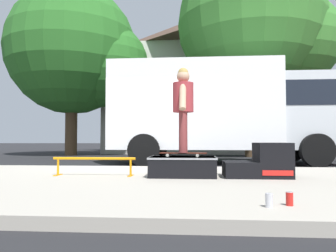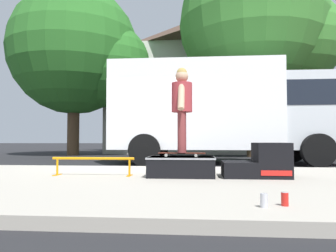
% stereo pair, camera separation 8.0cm
% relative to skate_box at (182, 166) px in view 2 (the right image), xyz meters
% --- Properties ---
extents(ground_plane, '(140.00, 140.00, 0.00)m').
position_rel_skate_box_xyz_m(ground_plane, '(-1.39, 2.56, -0.30)').
color(ground_plane, black).
extents(sidewalk_slab, '(50.00, 5.00, 0.12)m').
position_rel_skate_box_xyz_m(sidewalk_slab, '(-1.39, -0.44, -0.24)').
color(sidewalk_slab, '#A8A093').
rests_on(sidewalk_slab, ground).
extents(skate_box, '(1.10, 0.79, 0.32)m').
position_rel_skate_box_xyz_m(skate_box, '(0.00, 0.00, 0.00)').
color(skate_box, black).
rests_on(skate_box, sidewalk_slab).
extents(kicker_ramp, '(1.05, 0.72, 0.56)m').
position_rel_skate_box_xyz_m(kicker_ramp, '(1.30, -0.00, 0.06)').
color(kicker_ramp, black).
rests_on(kicker_ramp, sidewalk_slab).
extents(grind_rail, '(1.42, 0.28, 0.31)m').
position_rel_skate_box_xyz_m(grind_rail, '(-1.51, -0.02, 0.06)').
color(grind_rail, orange).
rests_on(grind_rail, sidewalk_slab).
extents(skateboard, '(0.80, 0.31, 0.07)m').
position_rel_skate_box_xyz_m(skateboard, '(0.01, 0.01, 0.21)').
color(skateboard, '#4C1E14').
rests_on(skateboard, skate_box).
extents(skater_kid, '(0.35, 0.74, 1.43)m').
position_rel_skate_box_xyz_m(skater_kid, '(0.01, 0.01, 1.06)').
color(skater_kid, brown).
rests_on(skater_kid, skateboard).
extents(soda_can, '(0.07, 0.07, 0.13)m').
position_rel_skate_box_xyz_m(soda_can, '(0.85, -2.46, -0.11)').
color(soda_can, silver).
rests_on(soda_can, sidewalk_slab).
extents(soda_can_b, '(0.07, 0.07, 0.13)m').
position_rel_skate_box_xyz_m(soda_can_b, '(1.06, -2.36, -0.11)').
color(soda_can_b, red).
rests_on(soda_can_b, sidewalk_slab).
extents(box_truck, '(6.91, 2.63, 3.05)m').
position_rel_skate_box_xyz_m(box_truck, '(1.16, 4.76, 1.41)').
color(box_truck, white).
rests_on(box_truck, ground).
extents(street_tree_main, '(7.01, 6.37, 9.03)m').
position_rel_skate_box_xyz_m(street_tree_main, '(3.05, 8.95, 5.37)').
color(street_tree_main, brown).
rests_on(street_tree_main, ground).
extents(street_tree_neighbour, '(6.75, 6.13, 8.11)m').
position_rel_skate_box_xyz_m(street_tree_neighbour, '(-5.29, 9.61, 4.58)').
color(street_tree_neighbour, brown).
rests_on(street_tree_neighbour, ground).
extents(house_behind, '(9.54, 8.23, 8.40)m').
position_rel_skate_box_xyz_m(house_behind, '(-0.11, 15.09, 3.95)').
color(house_behind, silver).
rests_on(house_behind, ground).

